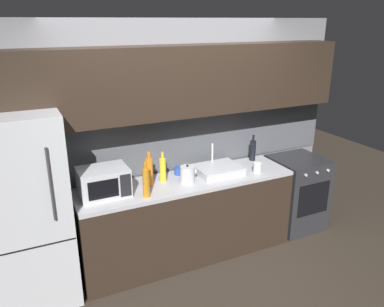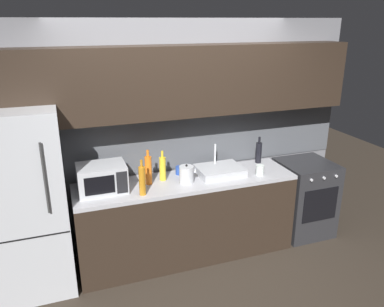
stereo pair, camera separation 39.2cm
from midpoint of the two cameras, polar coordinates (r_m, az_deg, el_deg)
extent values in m
plane|color=#2D261E|center=(3.79, 2.30, -21.66)|extent=(10.00, 10.00, 0.00)
cube|color=slate|center=(4.23, -5.76, 2.29)|extent=(4.06, 0.10, 2.50)
cube|color=#4C4F54|center=(4.20, -5.48, 1.44)|extent=(4.06, 0.01, 0.60)
cube|color=black|center=(3.89, -4.94, 10.63)|extent=(3.73, 0.34, 0.70)
cube|color=black|center=(4.21, -3.46, -9.90)|extent=(2.32, 0.60, 0.86)
cube|color=#9E9EA3|center=(4.01, -3.59, -4.28)|extent=(2.32, 0.60, 0.04)
cube|color=#ADAFB5|center=(3.77, -25.99, -7.78)|extent=(0.68, 0.66, 1.78)
cube|color=black|center=(3.55, -25.46, -12.63)|extent=(0.67, 0.00, 0.01)
cylinder|color=#333333|center=(3.30, -23.56, -4.36)|extent=(0.02, 0.02, 0.62)
cube|color=#232326|center=(4.90, 13.03, -5.74)|extent=(0.60, 0.60, 0.90)
cube|color=black|center=(4.67, 15.39, -6.61)|extent=(0.45, 0.01, 0.40)
cylinder|color=#B2B2B7|center=(4.43, 14.21, -3.20)|extent=(0.03, 0.02, 0.03)
cylinder|color=#B2B2B7|center=(4.53, 15.82, -2.83)|extent=(0.03, 0.02, 0.03)
cylinder|color=#B2B2B7|center=(4.64, 17.36, -2.47)|extent=(0.03, 0.02, 0.03)
cube|color=#A8AAAF|center=(3.76, -15.99, -4.13)|extent=(0.46, 0.34, 0.27)
cube|color=black|center=(3.60, -16.12, -5.23)|extent=(0.28, 0.01, 0.18)
cube|color=black|center=(3.63, -12.91, -4.71)|extent=(0.10, 0.01, 0.22)
cube|color=#ADAFB5|center=(4.16, 1.20, -2.45)|extent=(0.48, 0.38, 0.08)
cylinder|color=silver|center=(4.22, 0.39, 0.05)|extent=(0.02, 0.02, 0.22)
cylinder|color=#B7BABF|center=(3.91, -3.56, -3.22)|extent=(0.15, 0.15, 0.18)
sphere|color=black|center=(3.87, -3.59, -1.86)|extent=(0.02, 0.02, 0.02)
cone|color=#B7BABF|center=(3.93, -2.30, -2.52)|extent=(0.03, 0.03, 0.05)
cylinder|color=gold|center=(3.95, -7.21, -2.50)|extent=(0.07, 0.07, 0.25)
cylinder|color=gold|center=(3.90, -7.31, -0.33)|extent=(0.03, 0.03, 0.07)
cylinder|color=#B27019|center=(3.63, -9.94, -4.41)|extent=(0.06, 0.06, 0.28)
cylinder|color=#B27019|center=(3.56, -10.10, -1.81)|extent=(0.02, 0.02, 0.07)
cylinder|color=orange|center=(3.86, -9.26, -2.81)|extent=(0.07, 0.07, 0.29)
cylinder|color=orange|center=(3.80, -9.41, -0.28)|extent=(0.03, 0.03, 0.07)
cylinder|color=black|center=(4.54, 6.61, 0.40)|extent=(0.07, 0.07, 0.24)
cylinder|color=black|center=(4.49, 6.68, 2.28)|extent=(0.03, 0.03, 0.07)
cylinder|color=silver|center=(4.21, 7.08, -2.14)|extent=(0.09, 0.09, 0.11)
cylinder|color=#234299|center=(4.13, -4.77, -2.64)|extent=(0.09, 0.09, 0.09)
camera|label=1|loc=(0.20, -92.86, -1.00)|focal=35.84mm
camera|label=2|loc=(0.20, 87.14, 1.00)|focal=35.84mm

